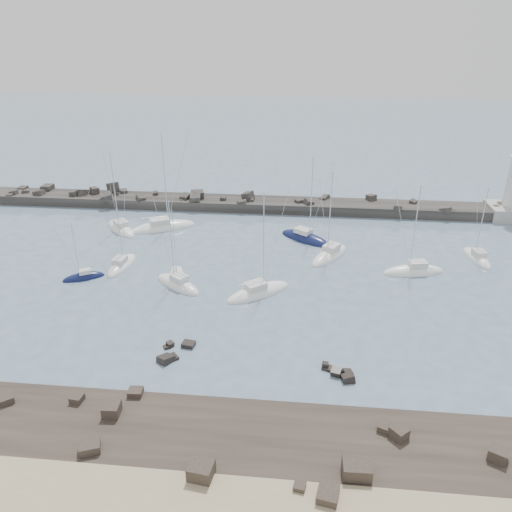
{
  "coord_description": "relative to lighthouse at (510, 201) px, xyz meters",
  "views": [
    {
      "loc": [
        9.72,
        -52.68,
        32.58
      ],
      "look_at": [
        3.13,
        12.0,
        2.12
      ],
      "focal_mm": 35.0,
      "sensor_mm": 36.0,
      "label": 1
    }
  ],
  "objects": [
    {
      "name": "ground",
      "position": [
        -47.0,
        -38.0,
        -3.09
      ],
      "size": [
        400.0,
        400.0,
        0.0
      ],
      "primitive_type": "plane",
      "color": "slate",
      "rests_on": "ground"
    },
    {
      "name": "rock_shelf",
      "position": [
        -46.85,
        -60.01,
        -3.06
      ],
      "size": [
        140.0,
        12.15,
        2.04
      ],
      "color": "black",
      "rests_on": "ground"
    },
    {
      "name": "rock_cluster_near",
      "position": [
        -50.56,
        -47.34,
        -2.97
      ],
      "size": [
        3.65,
        4.66,
        1.24
      ],
      "color": "black",
      "rests_on": "ground"
    },
    {
      "name": "rock_cluster_far",
      "position": [
        -33.03,
        -49.09,
        -2.93
      ],
      "size": [
        3.44,
        3.05,
        1.29
      ],
      "color": "black",
      "rests_on": "ground"
    },
    {
      "name": "breakwater",
      "position": [
        -54.71,
        -0.0,
        -2.8
      ],
      "size": [
        115.0,
        7.52,
        5.29
      ],
      "color": "#292624",
      "rests_on": "ground"
    },
    {
      "name": "lighthouse",
      "position": [
        0.0,
        0.0,
        0.0
      ],
      "size": [
        7.0,
        7.0,
        14.6
      ],
      "color": "#989893",
      "rests_on": "ground"
    },
    {
      "name": "sailboat_1",
      "position": [
        -68.74,
        -13.26,
        -2.94
      ],
      "size": [
        8.34,
        8.78,
        14.69
      ],
      "color": "white",
      "rests_on": "ground"
    },
    {
      "name": "sailboat_2",
      "position": [
        -67.67,
        -31.34,
        -2.96
      ],
      "size": [
        5.86,
        4.23,
        9.24
      ],
      "color": "#0F1640",
      "rests_on": "ground"
    },
    {
      "name": "sailboat_3",
      "position": [
        -63.62,
        -27.19,
        -2.95
      ],
      "size": [
        3.32,
        8.05,
        12.48
      ],
      "color": "white",
      "rests_on": "ground"
    },
    {
      "name": "sailboat_4",
      "position": [
        -61.59,
        -11.9,
        -2.94
      ],
      "size": [
        11.72,
        8.28,
        17.77
      ],
      "color": "white",
      "rests_on": "ground"
    },
    {
      "name": "sailboat_5",
      "position": [
        -53.95,
        -32.16,
        -2.94
      ],
      "size": [
        8.07,
        6.9,
        13.11
      ],
      "color": "white",
      "rests_on": "ground"
    },
    {
      "name": "sailboat_6",
      "position": [
        -33.04,
        -20.6,
        -2.94
      ],
      "size": [
        7.32,
        9.44,
        14.81
      ],
      "color": "white",
      "rests_on": "ground"
    },
    {
      "name": "sailboat_7",
      "position": [
        -42.82,
        -33.25,
        -2.95
      ],
      "size": [
        9.28,
        8.2,
        15.0
      ],
      "color": "white",
      "rests_on": "ground"
    },
    {
      "name": "sailboat_8",
      "position": [
        -36.83,
        -14.34,
        -2.94
      ],
      "size": [
        9.55,
        8.04,
        15.25
      ],
      "color": "#0F1640",
      "rests_on": "ground"
    },
    {
      "name": "sailboat_9",
      "position": [
        -21.22,
        -24.88,
        -2.94
      ],
      "size": [
        9.21,
        4.49,
        14.12
      ],
      "color": "white",
      "rests_on": "ground"
    },
    {
      "name": "sailboat_10",
      "position": [
        -10.85,
        -19.26,
        -2.95
      ],
      "size": [
        3.67,
        7.83,
        12.08
      ],
      "color": "white",
      "rests_on": "ground"
    },
    {
      "name": "sailboat_13",
      "position": [
        -54.66,
        -29.82,
        -2.96
      ],
      "size": [
        3.95,
        6.97,
        10.66
      ],
      "color": "white",
      "rests_on": "ground"
    }
  ]
}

